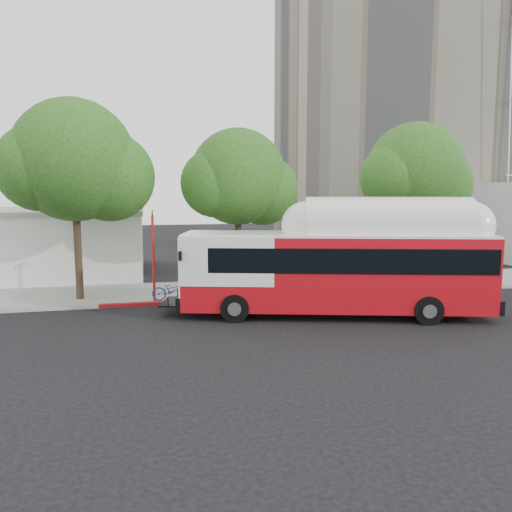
{
  "coord_description": "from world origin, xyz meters",
  "views": [
    {
      "loc": [
        -5.78,
        -19.8,
        5.44
      ],
      "look_at": [
        -0.7,
        3.0,
        2.34
      ],
      "focal_mm": 35.0,
      "sensor_mm": 36.0,
      "label": 1
    }
  ],
  "objects": [
    {
      "name": "sidewalk",
      "position": [
        0.0,
        6.5,
        0.07
      ],
      "size": [
        60.0,
        5.0,
        0.15
      ],
      "primitive_type": "cube",
      "color": "gray",
      "rests_on": "ground"
    },
    {
      "name": "street_tree_right",
      "position": [
        9.44,
        5.86,
        6.26
      ],
      "size": [
        6.21,
        5.4,
        9.18
      ],
      "color": "#2D2116",
      "rests_on": "ground"
    },
    {
      "name": "low_commercial_bldg",
      "position": [
        -14.0,
        14.0,
        2.15
      ],
      "size": [
        16.2,
        10.2,
        4.25
      ],
      "color": "silver",
      "rests_on": "ground"
    },
    {
      "name": "street_tree_left",
      "position": [
        -8.53,
        5.56,
        6.6
      ],
      "size": [
        6.67,
        5.8,
        9.74
      ],
      "color": "#2D2116",
      "rests_on": "ground"
    },
    {
      "name": "apartment_tower",
      "position": [
        18.0,
        28.0,
        17.62
      ],
      "size": [
        18.0,
        18.0,
        37.0
      ],
      "color": "tan",
      "rests_on": "ground"
    },
    {
      "name": "transit_bus",
      "position": [
        2.24,
        0.15,
        1.93
      ],
      "size": [
        14.12,
        6.13,
        4.13
      ],
      "rotation": [
        0.0,
        0.0,
        -0.27
      ],
      "color": "#B10C15",
      "rests_on": "ground"
    },
    {
      "name": "street_tree_mid",
      "position": [
        -0.59,
        6.06,
        5.91
      ],
      "size": [
        5.75,
        5.0,
        8.62
      ],
      "color": "#2D2116",
      "rests_on": "ground"
    },
    {
      "name": "curb_strip",
      "position": [
        0.0,
        3.9,
        0.07
      ],
      "size": [
        60.0,
        0.3,
        0.15
      ],
      "primitive_type": "cube",
      "color": "gray",
      "rests_on": "ground"
    },
    {
      "name": "signal_pole",
      "position": [
        -5.44,
        4.2,
        2.31
      ],
      "size": [
        0.13,
        0.43,
        4.5
      ],
      "color": "red",
      "rests_on": "ground"
    },
    {
      "name": "ground",
      "position": [
        0.0,
        0.0,
        0.0
      ],
      "size": [
        120.0,
        120.0,
        0.0
      ],
      "primitive_type": "plane",
      "color": "black",
      "rests_on": "ground"
    },
    {
      "name": "red_curb_segment",
      "position": [
        -3.0,
        3.9,
        0.08
      ],
      "size": [
        10.0,
        0.32,
        0.16
      ],
      "primitive_type": "cube",
      "color": "maroon",
      "rests_on": "ground"
    }
  ]
}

